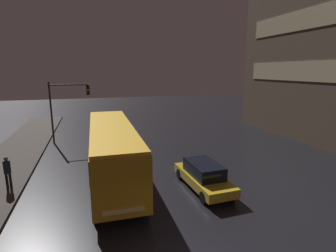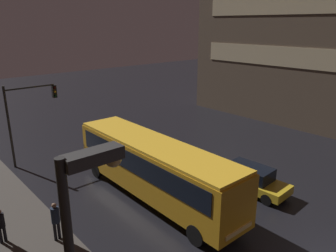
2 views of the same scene
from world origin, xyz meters
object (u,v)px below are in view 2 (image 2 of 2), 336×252
bus_near (154,164)px  traffic_light_main (27,110)px  car_taxi (249,178)px  pedestrian_near (55,218)px  pedestrian_mid (1,223)px

bus_near → traffic_light_main: bearing=-70.3°
car_taxi → pedestrian_near: size_ratio=2.58×
bus_near → pedestrian_mid: bus_near is taller
pedestrian_near → pedestrian_mid: size_ratio=1.12×
car_taxi → traffic_light_main: 15.29m
pedestrian_near → traffic_light_main: size_ratio=0.33×
pedestrian_near → pedestrian_mid: pedestrian_near is taller
car_taxi → pedestrian_mid: size_ratio=2.89×
car_taxi → pedestrian_mid: bearing=-21.4°
pedestrian_mid → traffic_light_main: size_ratio=0.29×
bus_near → car_taxi: bus_near is taller
bus_near → pedestrian_mid: size_ratio=7.19×
bus_near → pedestrian_mid: (-7.66, 1.25, -0.96)m
car_taxi → pedestrian_mid: (-12.48, 4.25, 0.34)m
pedestrian_near → bus_near: bearing=-134.4°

